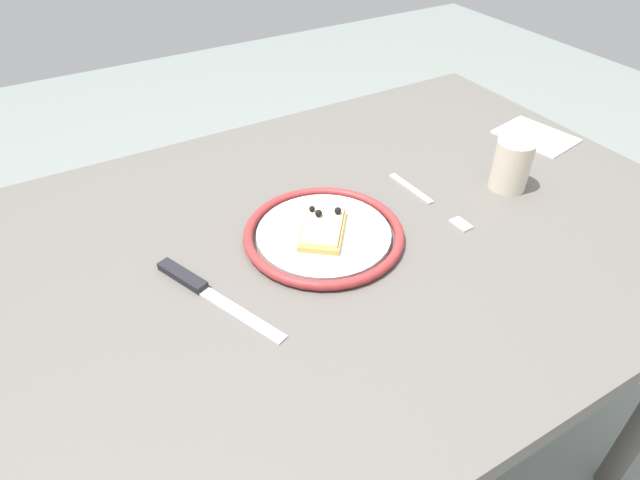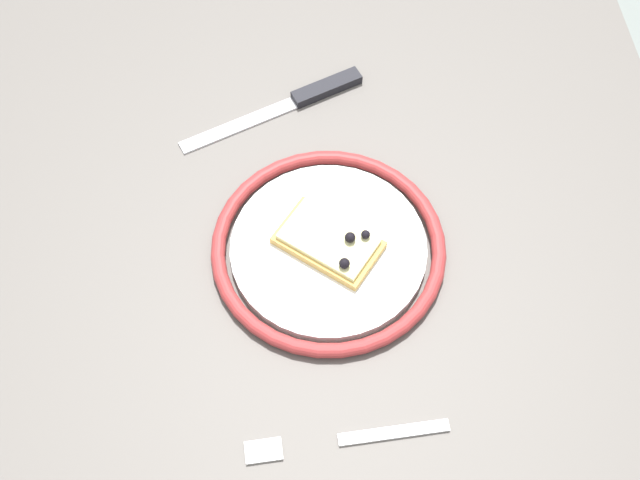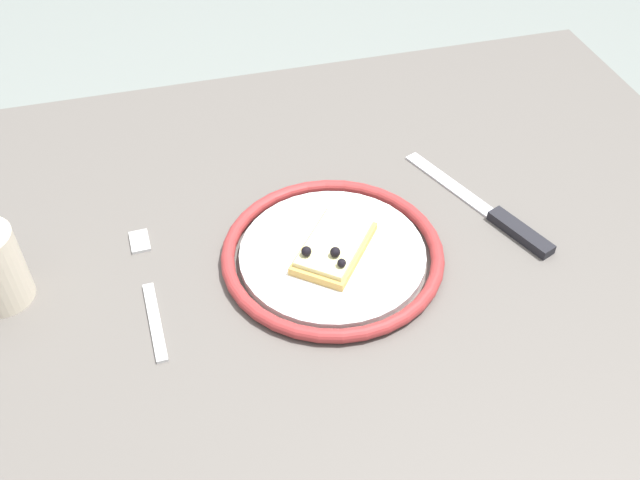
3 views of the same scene
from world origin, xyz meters
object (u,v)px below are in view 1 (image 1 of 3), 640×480
plate (324,235)px  fork (429,201)px  knife (198,286)px  cup (512,165)px  napkin (536,136)px  dining_table (350,265)px  pizza_slice_near (322,227)px

plate → fork: size_ratio=1.28×
fork → knife: bearing=0.4°
cup → napkin: (-0.19, -0.11, -0.04)m
fork → cup: size_ratio=2.20×
cup → plate: bearing=-5.8°
fork → napkin: 0.36m
dining_table → cup: cup is taller
napkin → cup: bearing=28.9°
dining_table → fork: fork is taller
plate → pizza_slice_near: size_ratio=2.04×
pizza_slice_near → cup: bearing=173.4°
dining_table → napkin: napkin is taller
cup → pizza_slice_near: bearing=-6.6°
knife → napkin: knife is taller
dining_table → cup: size_ratio=12.99×
cup → napkin: size_ratio=0.62×
napkin → dining_table: bearing=7.7°
pizza_slice_near → knife: size_ratio=0.55×
cup → knife: bearing=-2.9°
plate → dining_table: bearing=-178.3°
dining_table → pizza_slice_near: size_ratio=9.42×
dining_table → plate: plate is taller
fork → napkin: same height
dining_table → knife: bearing=1.9°
knife → fork: (-0.43, -0.00, -0.00)m
fork → napkin: size_ratio=1.36×
knife → plate: bearing=-178.1°
pizza_slice_near → napkin: bearing=-173.4°
knife → napkin: size_ratio=1.56×
fork → cup: 0.16m
knife → dining_table: bearing=-178.1°
pizza_slice_near → knife: 0.22m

